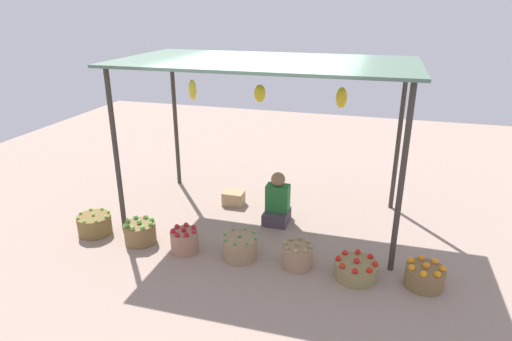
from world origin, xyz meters
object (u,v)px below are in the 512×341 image
object	(u,v)px
basket_green_apples	(140,232)
basket_limes	(95,224)
vendor_person	(277,203)
basket_oranges	(425,276)
basket_potatoes	(298,255)
wooden_crate_near_vendor	(234,198)
basket_red_tomatoes	(356,269)
basket_green_chilies	(240,247)
basket_red_apples	(185,241)

from	to	relation	value
basket_green_apples	basket_limes	bearing A→B (deg)	176.71
vendor_person	basket_oranges	bearing A→B (deg)	-28.61
basket_limes	basket_potatoes	size ratio (longest dim) A/B	1.21
vendor_person	basket_oranges	xyz separation A→B (m)	(2.02, -1.10, -0.17)
wooden_crate_near_vendor	basket_oranges	bearing A→B (deg)	-27.50
basket_potatoes	wooden_crate_near_vendor	bearing A→B (deg)	132.22
basket_limes	basket_red_tomatoes	world-z (taller)	basket_limes
basket_limes	basket_red_tomatoes	bearing A→B (deg)	-1.05
basket_potatoes	basket_limes	bearing A→B (deg)	179.49
basket_red_tomatoes	wooden_crate_near_vendor	bearing A→B (deg)	143.53
basket_red_tomatoes	basket_potatoes	bearing A→B (deg)	176.72
basket_red_tomatoes	wooden_crate_near_vendor	distance (m)	2.57
vendor_person	basket_red_tomatoes	world-z (taller)	vendor_person
basket_green_chilies	basket_oranges	world-z (taller)	basket_green_chilies
basket_green_chilies	basket_oranges	distance (m)	2.25
basket_red_apples	basket_oranges	bearing A→B (deg)	1.41
basket_potatoes	basket_red_tomatoes	bearing A→B (deg)	-3.28
basket_red_tomatoes	wooden_crate_near_vendor	world-z (taller)	basket_red_tomatoes
basket_red_tomatoes	wooden_crate_near_vendor	xyz separation A→B (m)	(-2.07, 1.53, 0.00)
basket_red_apples	wooden_crate_near_vendor	world-z (taller)	basket_red_apples
basket_potatoes	basket_oranges	world-z (taller)	basket_potatoes
vendor_person	basket_limes	size ratio (longest dim) A/B	1.67
basket_red_tomatoes	basket_green_apples	bearing A→B (deg)	179.53
vendor_person	basket_green_apples	bearing A→B (deg)	-145.84
vendor_person	basket_red_tomatoes	bearing A→B (deg)	-42.74
basket_limes	wooden_crate_near_vendor	distance (m)	2.16
basket_green_apples	basket_red_apples	xyz separation A→B (m)	(0.69, -0.05, 0.01)
vendor_person	basket_oranges	world-z (taller)	vendor_person
basket_oranges	wooden_crate_near_vendor	bearing A→B (deg)	152.50
basket_limes	basket_potatoes	xyz separation A→B (m)	(2.94, -0.03, 0.01)
basket_red_apples	basket_green_chilies	distance (m)	0.75
basket_green_chilies	basket_red_apples	bearing A→B (deg)	-175.54
basket_potatoes	basket_oranges	xyz separation A→B (m)	(1.50, 0.01, -0.02)
vendor_person	basket_red_apples	world-z (taller)	vendor_person
basket_red_apples	vendor_person	bearing A→B (deg)	50.38
basket_potatoes	basket_red_tomatoes	size ratio (longest dim) A/B	0.75
basket_limes	basket_green_apples	world-z (taller)	basket_green_apples
basket_green_apples	basket_potatoes	world-z (taller)	same
basket_green_chilies	wooden_crate_near_vendor	size ratio (longest dim) A/B	1.36
basket_oranges	wooden_crate_near_vendor	xyz separation A→B (m)	(-2.85, 1.48, -0.02)
basket_green_apples	basket_oranges	size ratio (longest dim) A/B	0.95
basket_red_apples	basket_oranges	size ratio (longest dim) A/B	0.82
basket_green_apples	wooden_crate_near_vendor	distance (m)	1.72
basket_green_apples	basket_green_chilies	distance (m)	1.44
basket_red_apples	wooden_crate_near_vendor	size ratio (longest dim) A/B	1.10
basket_limes	basket_red_apples	size ratio (longest dim) A/B	1.27
basket_potatoes	wooden_crate_near_vendor	world-z (taller)	basket_potatoes
basket_limes	basket_green_chilies	bearing A→B (deg)	-0.90
basket_green_apples	basket_red_tomatoes	distance (m)	2.91
vendor_person	basket_limes	bearing A→B (deg)	-155.83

